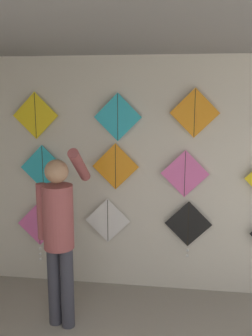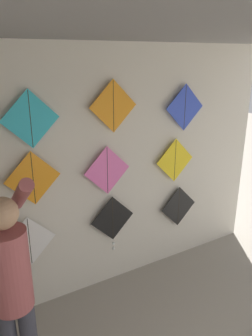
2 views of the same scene
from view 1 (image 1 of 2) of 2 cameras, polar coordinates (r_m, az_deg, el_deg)
back_panel at (r=4.45m, az=4.22°, el=-1.38°), size 5.23×0.06×2.80m
ceiling_slab at (r=2.58m, az=1.93°, el=21.15°), size 5.23×4.36×0.04m
shopkeeper at (r=3.84m, az=-10.16°, el=-9.05°), size 0.47×0.61×1.87m
kite_0 at (r=4.85m, az=-13.08°, el=-8.76°), size 0.55×0.04×0.76m
kite_1 at (r=4.58m, az=-2.80°, el=-8.00°), size 0.55×0.01×0.55m
kite_2 at (r=4.52m, az=9.45°, el=-8.71°), size 0.55×0.04×0.69m
kite_4 at (r=4.62m, az=-12.57°, el=0.05°), size 0.55×0.01×0.55m
kite_5 at (r=4.39m, az=-1.62°, el=0.22°), size 0.55×0.01×0.55m
kite_6 at (r=4.34m, az=8.96°, el=-0.89°), size 0.55×0.01×0.55m
kite_8 at (r=4.57m, az=-13.64°, el=7.76°), size 0.55×0.01×0.55m
kite_9 at (r=4.31m, az=-1.27°, el=7.75°), size 0.55×0.01×0.55m
kite_10 at (r=4.26m, az=10.42°, el=8.24°), size 0.55×0.01×0.55m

